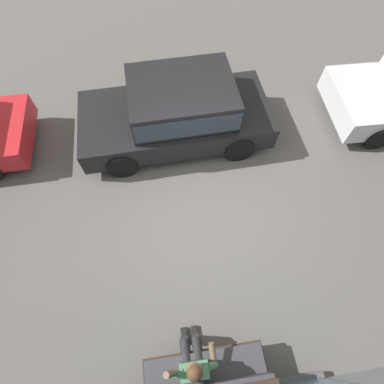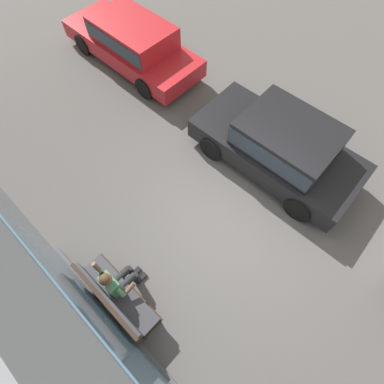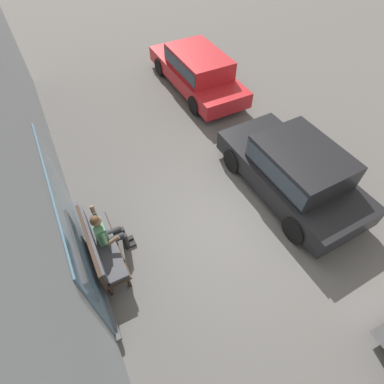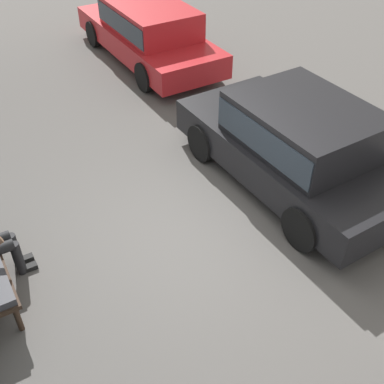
# 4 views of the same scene
# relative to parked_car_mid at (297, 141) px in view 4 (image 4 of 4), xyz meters

# --- Properties ---
(ground_plane) EXTENTS (60.00, 60.00, 0.00)m
(ground_plane) POSITION_rel_parked_car_mid_xyz_m (-0.20, 2.04, -0.80)
(ground_plane) COLOR #565451
(parked_car_mid) EXTENTS (4.16, 2.06, 1.47)m
(parked_car_mid) POSITION_rel_parked_car_mid_xyz_m (0.00, 0.00, 0.00)
(parked_car_mid) COLOR black
(parked_car_mid) RESTS_ON ground_plane
(parked_car_far) EXTENTS (4.69, 1.84, 1.38)m
(parked_car_far) POSITION_rel_parked_car_mid_xyz_m (5.53, -0.17, -0.05)
(parked_car_far) COLOR red
(parked_car_far) RESTS_ON ground_plane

